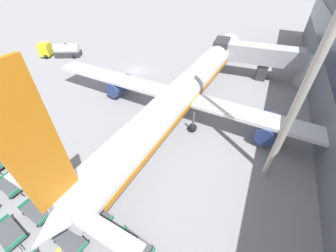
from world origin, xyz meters
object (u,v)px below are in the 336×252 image
at_px(baggage_dolly_row_mid_a_col_c, 37,211).
at_px(baggage_dolly_row_mid_b_col_c, 62,190).
at_px(baggage_dolly_row_mid_b_col_a, 14,152).
at_px(baggage_dolly_row_mid_b_col_b, 35,169).
at_px(baggage_dolly_row_mid_a_col_b, 11,186).
at_px(apron_light_mast, 336,22).
at_px(baggage_dolly_row_mid_a_col_d, 70,240).
at_px(baggage_dolly_row_mid_b_col_d, 96,216).
at_px(fuel_tanker_primary, 62,51).
at_px(baggage_dolly_row_near_col_c, 9,234).
at_px(baggage_dolly_row_mid_b_col_e, 134,247).
at_px(airplane, 186,89).

bearing_deg(baggage_dolly_row_mid_a_col_c, baggage_dolly_row_mid_b_col_c, 84.44).
distance_m(baggage_dolly_row_mid_b_col_a, baggage_dolly_row_mid_b_col_b, 4.23).
relative_size(baggage_dolly_row_mid_a_col_b, apron_light_mast, 0.14).
distance_m(baggage_dolly_row_mid_a_col_d, baggage_dolly_row_mid_b_col_d, 2.42).
xyz_separation_m(fuel_tanker_primary, baggage_dolly_row_mid_b_col_a, (18.35, -24.18, -0.80)).
bearing_deg(fuel_tanker_primary, baggage_dolly_row_mid_a_col_b, -50.79).
relative_size(baggage_dolly_row_near_col_c, baggage_dolly_row_mid_b_col_b, 1.00).
relative_size(baggage_dolly_row_mid_b_col_a, apron_light_mast, 0.14).
bearing_deg(baggage_dolly_row_mid_a_col_c, baggage_dolly_row_mid_b_col_e, 7.46).
height_order(baggage_dolly_row_mid_a_col_b, baggage_dolly_row_mid_b_col_d, same).
xyz_separation_m(baggage_dolly_row_near_col_c, baggage_dolly_row_mid_b_col_c, (0.62, 4.66, 0.00)).
bearing_deg(baggage_dolly_row_mid_b_col_e, baggage_dolly_row_mid_b_col_d, 171.61).
bearing_deg(apron_light_mast, baggage_dolly_row_mid_b_col_e, -124.55).
height_order(airplane, baggage_dolly_row_mid_b_col_e, airplane).
bearing_deg(airplane, baggage_dolly_row_mid_a_col_c, -106.09).
height_order(airplane, fuel_tanker_primary, airplane).
distance_m(baggage_dolly_row_near_col_c, baggage_dolly_row_mid_b_col_a, 9.88).
bearing_deg(baggage_dolly_row_mid_a_col_b, baggage_dolly_row_mid_b_col_d, 6.92).
height_order(fuel_tanker_primary, baggage_dolly_row_mid_b_col_e, fuel_tanker_primary).
distance_m(baggage_dolly_row_mid_a_col_d, baggage_dolly_row_mid_b_col_c, 5.04).
relative_size(baggage_dolly_row_mid_b_col_c, baggage_dolly_row_mid_b_col_e, 1.00).
bearing_deg(airplane, baggage_dolly_row_mid_b_col_e, -79.73).
distance_m(airplane, baggage_dolly_row_mid_a_col_d, 20.55).
bearing_deg(baggage_dolly_row_mid_a_col_c, airplane, 73.91).
height_order(baggage_dolly_row_mid_b_col_c, apron_light_mast, apron_light_mast).
height_order(baggage_dolly_row_near_col_c, baggage_dolly_row_mid_b_col_c, same).
relative_size(baggage_dolly_row_mid_b_col_b, baggage_dolly_row_mid_b_col_c, 1.00).
distance_m(baggage_dolly_row_mid_b_col_b, baggage_dolly_row_mid_b_col_d, 9.04).
bearing_deg(baggage_dolly_row_mid_a_col_d, fuel_tanker_primary, 137.47).
bearing_deg(baggage_dolly_row_mid_a_col_c, baggage_dolly_row_mid_b_col_a, 156.21).
bearing_deg(baggage_dolly_row_mid_b_col_d, baggage_dolly_row_mid_a_col_b, -173.08).
bearing_deg(baggage_dolly_row_mid_b_col_c, baggage_dolly_row_mid_a_col_b, -159.63).
distance_m(fuel_tanker_primary, baggage_dolly_row_mid_b_col_e, 44.58).
bearing_deg(baggage_dolly_row_near_col_c, baggage_dolly_row_mid_a_col_c, 80.16).
bearing_deg(airplane, baggage_dolly_row_mid_b_col_c, -107.50).
bearing_deg(baggage_dolly_row_mid_b_col_e, baggage_dolly_row_mid_a_col_b, -177.85).
xyz_separation_m(fuel_tanker_primary, baggage_dolly_row_mid_b_col_c, (26.91, -25.42, -0.80)).
bearing_deg(apron_light_mast, fuel_tanker_primary, 161.52).
distance_m(baggage_dolly_row_near_col_c, baggage_dolly_row_mid_b_col_e, 10.03).
height_order(baggage_dolly_row_mid_a_col_d, baggage_dolly_row_mid_b_col_d, same).
bearing_deg(baggage_dolly_row_mid_b_col_e, airplane, 100.27).
bearing_deg(baggage_dolly_row_mid_b_col_a, baggage_dolly_row_near_col_c, -36.61).
distance_m(baggage_dolly_row_mid_a_col_c, baggage_dolly_row_mid_b_col_c, 2.45).
bearing_deg(baggage_dolly_row_mid_b_col_b, baggage_dolly_row_mid_a_col_b, -98.69).
distance_m(airplane, fuel_tanker_primary, 33.44).
distance_m(baggage_dolly_row_mid_b_col_b, baggage_dolly_row_mid_b_col_e, 13.31).
bearing_deg(baggage_dolly_row_mid_a_col_d, baggage_dolly_row_mid_b_col_c, 143.62).
bearing_deg(baggage_dolly_row_mid_a_col_b, baggage_dolly_row_near_col_c, -35.20).
bearing_deg(baggage_dolly_row_mid_a_col_d, baggage_dolly_row_mid_b_col_e, 20.14).
height_order(baggage_dolly_row_mid_a_col_c, baggage_dolly_row_mid_b_col_e, same).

